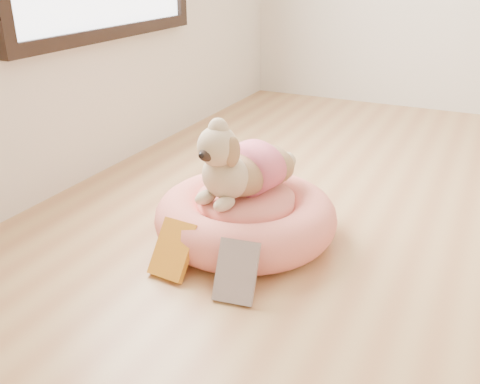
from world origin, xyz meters
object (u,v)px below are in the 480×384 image
at_px(pet_bed, 246,217).
at_px(dog, 241,153).
at_px(book_yellow, 173,250).
at_px(book_white, 236,271).

distance_m(pet_bed, dog, 0.26).
bearing_deg(book_yellow, pet_bed, 75.74).
bearing_deg(dog, book_white, -52.90).
relative_size(book_yellow, book_white, 1.01).
distance_m(dog, book_yellow, 0.44).
relative_size(pet_bed, book_white, 3.48).
relative_size(dog, book_white, 2.24).
bearing_deg(dog, book_yellow, -91.77).
distance_m(pet_bed, book_yellow, 0.36).
bearing_deg(book_white, book_yellow, 164.44).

